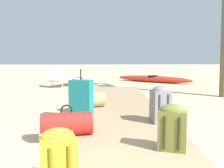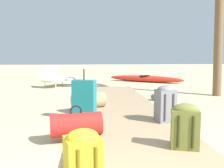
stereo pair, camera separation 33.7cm
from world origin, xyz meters
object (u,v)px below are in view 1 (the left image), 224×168
at_px(suitcase_teal, 81,98).
at_px(duffel_bag_tan, 88,100).
at_px(backpack_olive, 172,126).
at_px(duffel_bag_red, 67,124).
at_px(kayak, 153,79).
at_px(backpack_grey, 161,103).
at_px(backpack_yellow, 58,155).
at_px(lounge_chair, 64,78).

relative_size(suitcase_teal, duffel_bag_tan, 1.13).
bearing_deg(backpack_olive, duffel_bag_red, 156.22).
height_order(duffel_bag_red, suitcase_teal, suitcase_teal).
xyz_separation_m(duffel_bag_red, kayak, (2.69, 7.46, -0.09)).
bearing_deg(kayak, duffel_bag_tan, -114.08).
bearing_deg(suitcase_teal, duffel_bag_red, -94.56).
bearing_deg(backpack_grey, backpack_olive, -96.82).
height_order(backpack_yellow, kayak, backpack_yellow).
relative_size(backpack_yellow, backpack_olive, 0.90).
xyz_separation_m(backpack_yellow, kayak, (2.56, 8.74, -0.18)).
distance_m(backpack_yellow, backpack_olive, 1.37).
bearing_deg(duffel_bag_tan, backpack_olive, -64.51).
distance_m(duffel_bag_tan, kayak, 6.20).
bearing_deg(lounge_chair, suitcase_teal, -77.05).
distance_m(duffel_bag_red, backpack_olive, 1.42).
bearing_deg(lounge_chair, duffel_bag_red, -80.18).
bearing_deg(lounge_chair, backpack_yellow, -80.90).
relative_size(backpack_yellow, backpack_grey, 0.79).
relative_size(suitcase_teal, backpack_grey, 1.40).
bearing_deg(duffel_bag_red, backpack_olive, -23.78).
distance_m(backpack_yellow, lounge_chair, 7.45).
bearing_deg(kayak, backpack_olive, -99.87).
distance_m(backpack_olive, kayak, 8.15).
bearing_deg(backpack_yellow, backpack_grey, 55.13).
height_order(suitcase_teal, lounge_chair, suitcase_teal).
bearing_deg(backpack_grey, lounge_chair, 114.38).
bearing_deg(backpack_olive, lounge_chair, 109.43).
distance_m(backpack_yellow, duffel_bag_tan, 3.08).
distance_m(duffel_bag_tan, backpack_olive, 2.63).
xyz_separation_m(backpack_grey, lounge_chair, (-2.48, 5.48, -0.07)).
bearing_deg(backpack_grey, kayak, 79.62).
bearing_deg(kayak, suitcase_teal, -112.30).
xyz_separation_m(backpack_grey, backpack_olive, (-0.14, -1.17, -0.04)).
bearing_deg(duffel_bag_red, duffel_bag_tan, 84.87).
height_order(suitcase_teal, backpack_yellow, suitcase_teal).
bearing_deg(lounge_chair, backpack_grey, -65.62).
bearing_deg(duffel_bag_tan, kayak, 65.92).
relative_size(duffel_bag_tan, lounge_chair, 0.47).
height_order(suitcase_teal, duffel_bag_tan, suitcase_teal).
relative_size(backpack_yellow, duffel_bag_tan, 0.64).
xyz_separation_m(suitcase_teal, lounge_chair, (-1.14, 4.96, -0.08)).
distance_m(suitcase_teal, backpack_olive, 2.07).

